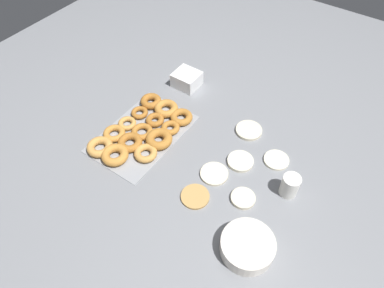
{
  "coord_description": "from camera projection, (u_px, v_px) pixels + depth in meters",
  "views": [
    {
      "loc": [
        0.82,
        0.42,
        1.15
      ],
      "look_at": [
        0.05,
        -0.11,
        0.04
      ],
      "focal_mm": 32.0,
      "sensor_mm": 36.0,
      "label": 1
    }
  ],
  "objects": [
    {
      "name": "ground_plane",
      "position": [
        220.0,
        154.0,
        1.47
      ],
      "size": [
        3.0,
        3.0,
        0.0
      ],
      "primitive_type": "plane",
      "color": "gray"
    },
    {
      "name": "pancake_0",
      "position": [
        195.0,
        196.0,
        1.32
      ],
      "size": [
        0.11,
        0.11,
        0.01
      ],
      "primitive_type": "cylinder",
      "color": "tan",
      "rests_on": "ground_plane"
    },
    {
      "name": "pancake_1",
      "position": [
        276.0,
        160.0,
        1.44
      ],
      "size": [
        0.11,
        0.11,
        0.01
      ],
      "primitive_type": "cylinder",
      "color": "silver",
      "rests_on": "ground_plane"
    },
    {
      "name": "pancake_2",
      "position": [
        249.0,
        130.0,
        1.55
      ],
      "size": [
        0.12,
        0.12,
        0.01
      ],
      "primitive_type": "cylinder",
      "color": "beige",
      "rests_on": "ground_plane"
    },
    {
      "name": "pancake_3",
      "position": [
        240.0,
        161.0,
        1.43
      ],
      "size": [
        0.11,
        0.11,
        0.02
      ],
      "primitive_type": "cylinder",
      "color": "silver",
      "rests_on": "ground_plane"
    },
    {
      "name": "pancake_4",
      "position": [
        214.0,
        174.0,
        1.39
      ],
      "size": [
        0.12,
        0.12,
        0.01
      ],
      "primitive_type": "cylinder",
      "color": "beige",
      "rests_on": "ground_plane"
    },
    {
      "name": "pancake_5",
      "position": [
        243.0,
        198.0,
        1.32
      ],
      "size": [
        0.1,
        0.1,
        0.02
      ],
      "primitive_type": "cylinder",
      "color": "beige",
      "rests_on": "ground_plane"
    },
    {
      "name": "donut_tray",
      "position": [
        143.0,
        131.0,
        1.53
      ],
      "size": [
        0.46,
        0.31,
        0.04
      ],
      "color": "#93969B",
      "rests_on": "ground_plane"
    },
    {
      "name": "batter_bowl",
      "position": [
        247.0,
        246.0,
        1.17
      ],
      "size": [
        0.19,
        0.19,
        0.06
      ],
      "color": "silver",
      "rests_on": "ground_plane"
    },
    {
      "name": "container_stack",
      "position": [
        187.0,
        79.0,
        1.73
      ],
      "size": [
        0.12,
        0.13,
        0.07
      ],
      "color": "white",
      "rests_on": "ground_plane"
    },
    {
      "name": "paper_cup",
      "position": [
        290.0,
        186.0,
        1.31
      ],
      "size": [
        0.07,
        0.07,
        0.1
      ],
      "color": "white",
      "rests_on": "ground_plane"
    }
  ]
}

